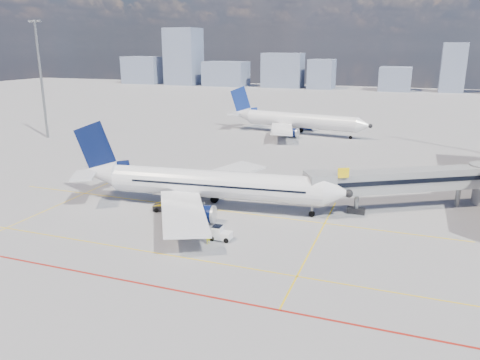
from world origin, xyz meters
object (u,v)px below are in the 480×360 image
object	(u,v)px
baggage_tug	(220,233)
cargo_dolly	(184,223)
second_aircraft	(295,120)
main_aircraft	(204,184)
belt_loader	(171,206)
ramp_worker	(208,237)

from	to	relation	value
baggage_tug	cargo_dolly	world-z (taller)	cargo_dolly
second_aircraft	main_aircraft	bearing A→B (deg)	-79.03
main_aircraft	belt_loader	bearing A→B (deg)	-150.55
second_aircraft	belt_loader	bearing A→B (deg)	-82.53
main_aircraft	cargo_dolly	xyz separation A→B (m)	(1.18, -8.08, -2.18)
baggage_tug	second_aircraft	bearing A→B (deg)	95.68
second_aircraft	cargo_dolly	world-z (taller)	second_aircraft
baggage_tug	cargo_dolly	bearing A→B (deg)	169.41
belt_loader	ramp_worker	bearing A→B (deg)	-57.47
main_aircraft	cargo_dolly	world-z (taller)	main_aircraft
second_aircraft	baggage_tug	size ratio (longest dim) A/B	15.61
main_aircraft	second_aircraft	distance (m)	55.87
main_aircraft	second_aircraft	world-z (taller)	main_aircraft
second_aircraft	ramp_worker	world-z (taller)	second_aircraft
belt_loader	ramp_worker	world-z (taller)	belt_loader
cargo_dolly	belt_loader	distance (m)	7.29
cargo_dolly	belt_loader	size ratio (longest dim) A/B	0.65
baggage_tug	ramp_worker	distance (m)	1.55
baggage_tug	belt_loader	distance (m)	11.29
second_aircraft	ramp_worker	distance (m)	66.45
second_aircraft	baggage_tug	world-z (taller)	second_aircraft
baggage_tug	belt_loader	bearing A→B (deg)	144.71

